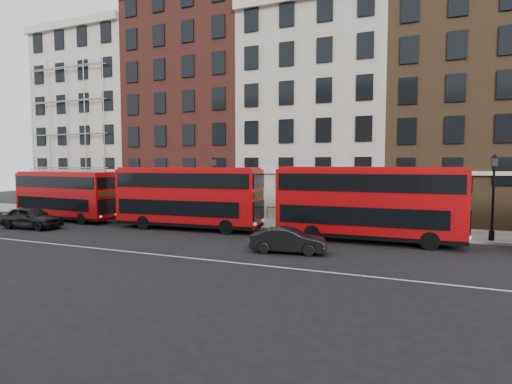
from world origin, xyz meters
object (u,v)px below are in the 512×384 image
at_px(bus_a, 65,194).
at_px(car_rear, 31,217).
at_px(car_front, 288,240).
at_px(bus_c, 366,202).
at_px(bus_b, 188,196).

distance_m(bus_a, car_rear, 4.57).
bearing_deg(car_front, car_rear, 79.80).
height_order(bus_c, car_rear, bus_c).
relative_size(bus_c, car_front, 2.71).
bearing_deg(bus_a, car_rear, -71.10).
relative_size(bus_b, bus_c, 0.99).
xyz_separation_m(bus_c, car_front, (-3.55, -4.73, -1.83)).
height_order(bus_a, car_rear, bus_a).
xyz_separation_m(bus_b, bus_c, (12.89, 0.00, 0.04)).
bearing_deg(car_rear, bus_b, -73.98).
xyz_separation_m(bus_a, car_front, (21.63, -4.73, -1.57)).
xyz_separation_m(bus_c, car_rear, (-24.08, -4.20, -1.68)).
height_order(bus_b, car_rear, bus_b).
distance_m(bus_a, car_front, 22.20).
bearing_deg(bus_c, car_front, -128.05).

